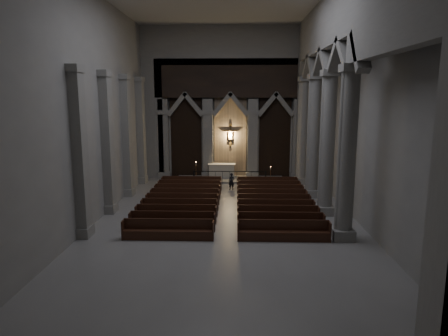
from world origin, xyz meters
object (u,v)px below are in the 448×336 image
(candle_stand_left, at_px, (196,177))
(worshipper, at_px, (232,182))
(pews, at_px, (228,205))
(altar_rail, at_px, (230,175))
(candle_stand_right, at_px, (270,179))
(altar, at_px, (222,170))

(candle_stand_left, distance_m, worshipper, 3.69)
(pews, height_order, worshipper, worshipper)
(altar_rail, distance_m, candle_stand_right, 3.11)
(candle_stand_right, xyz_separation_m, pews, (-3.09, -6.96, -0.07))
(worshipper, bearing_deg, pews, -75.36)
(candle_stand_left, height_order, pews, candle_stand_left)
(candle_stand_left, relative_size, worshipper, 1.35)
(altar_rail, bearing_deg, candle_stand_right, 4.70)
(altar_rail, distance_m, pews, 6.72)
(altar_rail, bearing_deg, worshipper, -84.44)
(candle_stand_left, bearing_deg, pews, -70.71)
(altar_rail, height_order, pews, altar_rail)
(pews, distance_m, worshipper, 5.09)
(pews, bearing_deg, altar, 94.37)
(altar, xyz_separation_m, candle_stand_right, (3.76, -1.87, -0.32))
(altar_rail, xyz_separation_m, worshipper, (0.16, -1.63, -0.11))
(candle_stand_right, bearing_deg, worshipper, -147.26)
(worshipper, bearing_deg, altar_rail, 111.98)
(candle_stand_right, height_order, worshipper, candle_stand_right)
(altar_rail, xyz_separation_m, candle_stand_left, (-2.63, 0.79, -0.27))
(candle_stand_right, bearing_deg, candle_stand_left, 174.64)
(altar_rail, height_order, worshipper, worshipper)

